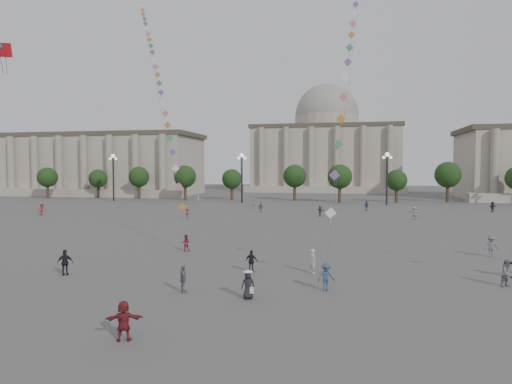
# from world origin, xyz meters

# --- Properties ---
(ground) EXTENTS (360.00, 360.00, 0.00)m
(ground) POSITION_xyz_m (0.00, 0.00, 0.00)
(ground) COLOR #504D4B
(ground) RESTS_ON ground
(hall_west) EXTENTS (84.00, 26.22, 17.20)m
(hall_west) POSITION_xyz_m (-75.00, 93.89, 8.43)
(hall_west) COLOR #AA9F8E
(hall_west) RESTS_ON ground
(hall_central) EXTENTS (48.30, 34.30, 35.50)m
(hall_central) POSITION_xyz_m (0.00, 129.22, 14.23)
(hall_central) COLOR #AA9F8E
(hall_central) RESTS_ON ground
(tree_row) EXTENTS (137.12, 5.12, 8.00)m
(tree_row) POSITION_xyz_m (0.00, 78.00, 5.39)
(tree_row) COLOR #35271A
(tree_row) RESTS_ON ground
(lamp_post_far_west) EXTENTS (2.00, 0.90, 10.65)m
(lamp_post_far_west) POSITION_xyz_m (-45.00, 70.00, 7.35)
(lamp_post_far_west) COLOR #262628
(lamp_post_far_west) RESTS_ON ground
(lamp_post_mid_west) EXTENTS (2.00, 0.90, 10.65)m
(lamp_post_mid_west) POSITION_xyz_m (-15.00, 70.00, 7.35)
(lamp_post_mid_west) COLOR #262628
(lamp_post_mid_west) RESTS_ON ground
(lamp_post_mid_east) EXTENTS (2.00, 0.90, 10.65)m
(lamp_post_mid_east) POSITION_xyz_m (15.00, 70.00, 7.35)
(lamp_post_mid_east) COLOR #262628
(lamp_post_mid_east) RESTS_ON ground
(person_crowd_0) EXTENTS (1.09, 0.83, 1.73)m
(person_crowd_0) POSITION_xyz_m (10.54, 56.48, 0.86)
(person_crowd_0) COLOR navy
(person_crowd_0) RESTS_ON ground
(person_crowd_1) EXTENTS (1.18, 1.13, 1.92)m
(person_crowd_1) POSITION_xyz_m (-40.81, 39.45, 0.96)
(person_crowd_1) COLOR silver
(person_crowd_1) RESTS_ON ground
(person_crowd_2) EXTENTS (1.39, 1.37, 1.92)m
(person_crowd_2) POSITION_xyz_m (-40.04, 38.50, 0.96)
(person_crowd_2) COLOR maroon
(person_crowd_2) RESTS_ON ground
(person_crowd_4) EXTENTS (1.40, 1.45, 1.65)m
(person_crowd_4) POSITION_xyz_m (-10.23, 59.73, 0.82)
(person_crowd_4) COLOR #B4B3AF
(person_crowd_4) RESTS_ON ground
(person_crowd_6) EXTENTS (1.22, 0.76, 1.83)m
(person_crowd_6) POSITION_xyz_m (19.21, 16.01, 0.91)
(person_crowd_6) COLOR slate
(person_crowd_6) RESTS_ON ground
(person_crowd_7) EXTENTS (1.84, 1.00, 1.89)m
(person_crowd_7) POSITION_xyz_m (16.86, 44.08, 0.95)
(person_crowd_7) COLOR silver
(person_crowd_7) RESTS_ON ground
(person_crowd_9) EXTENTS (1.64, 1.41, 1.78)m
(person_crowd_9) POSITION_xyz_m (31.53, 58.74, 0.89)
(person_crowd_9) COLOR black
(person_crowd_9) RESTS_ON ground
(person_crowd_10) EXTENTS (0.56, 0.70, 1.66)m
(person_crowd_10) POSITION_xyz_m (-23.98, 67.58, 0.83)
(person_crowd_10) COLOR silver
(person_crowd_10) RESTS_ON ground
(person_crowd_12) EXTENTS (1.43, 1.51, 1.70)m
(person_crowd_12) POSITION_xyz_m (3.17, 45.97, 0.85)
(person_crowd_12) COLOR #57575B
(person_crowd_12) RESTS_ON ground
(person_crowd_13) EXTENTS (0.64, 0.75, 1.75)m
(person_crowd_13) POSITION_xyz_m (5.00, 7.08, 0.87)
(person_crowd_13) COLOR beige
(person_crowd_13) RESTS_ON ground
(person_crowd_16) EXTENTS (1.02, 0.56, 1.64)m
(person_crowd_16) POSITION_xyz_m (-7.06, 50.02, 0.82)
(person_crowd_16) COLOR #5F5E63
(person_crowd_16) RESTS_ON ground
(person_crowd_17) EXTENTS (0.67, 1.05, 1.54)m
(person_crowd_17) POSITION_xyz_m (-15.77, 38.37, 0.77)
(person_crowd_17) COLOR maroon
(person_crowd_17) RESTS_ON ground
(tourist_1) EXTENTS (0.97, 0.52, 1.58)m
(tourist_1) POSITION_xyz_m (0.64, 6.60, 0.79)
(tourist_1) COLOR black
(tourist_1) RESTS_ON ground
(tourist_2) EXTENTS (1.70, 1.04, 1.75)m
(tourist_2) POSITION_xyz_m (-2.05, -7.23, 0.88)
(tourist_2) COLOR maroon
(tourist_2) RESTS_ON ground
(tourist_3) EXTENTS (0.86, 1.03, 1.65)m
(tourist_3) POSITION_xyz_m (-2.25, 0.54, 0.82)
(tourist_3) COLOR slate
(tourist_3) RESTS_ON ground
(tourist_4) EXTENTS (1.14, 0.77, 1.79)m
(tourist_4) POSITION_xyz_m (-11.85, 3.06, 0.90)
(tourist_4) COLOR black
(tourist_4) RESTS_ON ground
(kite_flyer_0) EXTENTS (0.85, 0.74, 1.50)m
(kite_flyer_0) POSITION_xyz_m (-6.88, 13.50, 0.75)
(kite_flyer_0) COLOR maroon
(kite_flyer_0) RESTS_ON ground
(kite_flyer_1) EXTENTS (1.26, 0.99, 1.71)m
(kite_flyer_1) POSITION_xyz_m (6.13, 2.62, 0.85)
(kite_flyer_1) COLOR navy
(kite_flyer_1) RESTS_ON ground
(kite_flyer_2) EXTENTS (1.05, 0.97, 1.73)m
(kite_flyer_2) POSITION_xyz_m (17.26, 5.84, 0.87)
(kite_flyer_2) COLOR slate
(kite_flyer_2) RESTS_ON ground
(hat_person) EXTENTS (0.91, 0.76, 1.69)m
(hat_person) POSITION_xyz_m (1.85, -0.01, 0.84)
(hat_person) COLOR black
(hat_person) RESTS_ON ground
(kite_train_west) EXTENTS (20.48, 33.81, 52.75)m
(kite_train_west) POSITION_xyz_m (-17.60, 31.75, 20.22)
(kite_train_west) COLOR #3F3F3F
(kite_train_west) RESTS_ON ground
(kite_train_mid) EXTENTS (4.69, 58.43, 77.60)m
(kite_train_mid) POSITION_xyz_m (8.24, 33.93, 28.34)
(kite_train_mid) COLOR #3F3F3F
(kite_train_mid) RESTS_ON ground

